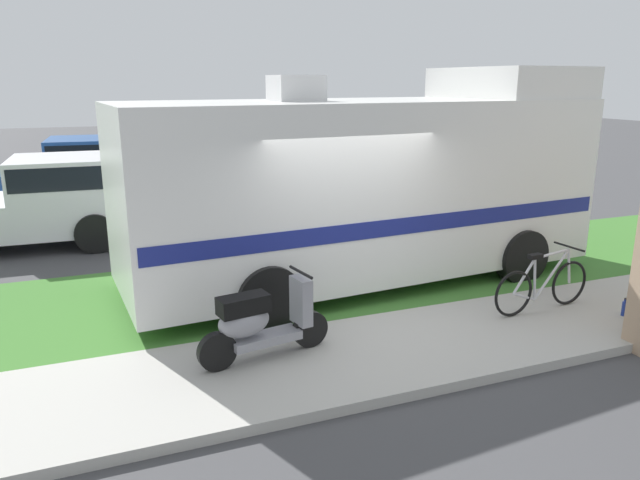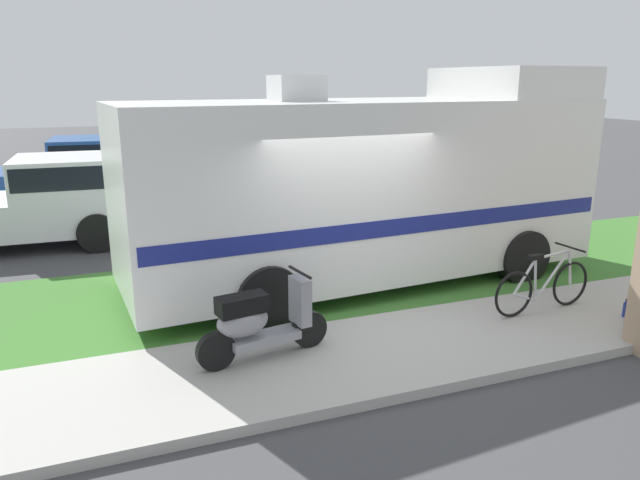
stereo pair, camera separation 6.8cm
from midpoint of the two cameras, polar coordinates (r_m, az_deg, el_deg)
ground_plane at (r=8.28m, az=3.10°, el=-7.61°), size 80.00×80.00×0.00m
sidewalk at (r=7.28m, az=7.09°, el=-10.52°), size 24.00×2.00×0.12m
grass_strip at (r=9.56m, az=-0.64°, el=-4.18°), size 24.00×3.40×0.08m
motorhome_rv at (r=9.41m, az=4.52°, el=5.41°), size 7.62×2.98×3.41m
scooter at (r=6.74m, az=-6.08°, el=-7.80°), size 1.60×0.57×0.97m
bicycle at (r=8.67m, az=20.40°, el=-4.08°), size 1.66×0.52×0.87m
pickup_truck_near at (r=12.99m, az=-25.98°, el=3.54°), size 5.70×2.26×1.75m
pickup_truck_far at (r=16.32m, az=-23.57°, el=5.97°), size 5.50×2.39×1.81m
bottle_spare at (r=9.01m, az=27.04°, el=-5.87°), size 0.07×0.07×0.25m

